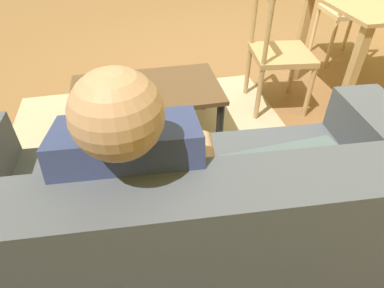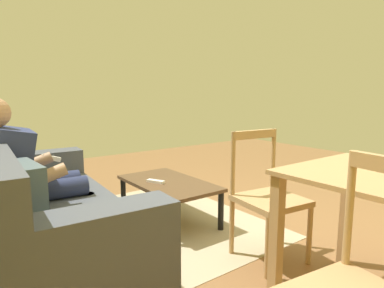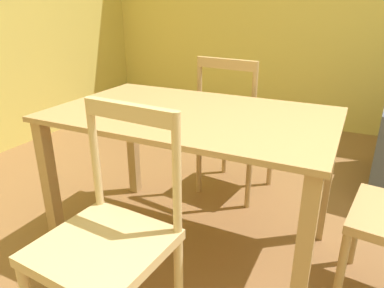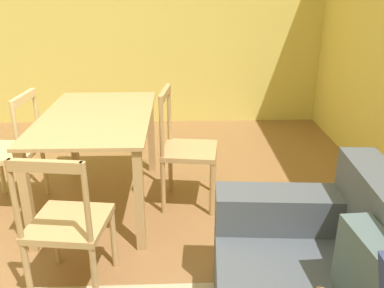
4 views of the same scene
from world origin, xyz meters
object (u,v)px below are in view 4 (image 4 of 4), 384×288
(dining_chair_facing_couch, at_px, (67,224))
(dining_table, at_px, (97,129))
(dining_chair_near_wall, at_px, (186,150))
(dining_chair_by_doorway, at_px, (12,152))

(dining_chair_facing_couch, bearing_deg, dining_table, 179.78)
(dining_chair_near_wall, distance_m, dining_chair_by_doorway, 1.37)
(dining_chair_near_wall, relative_size, dining_chair_facing_couch, 1.05)
(dining_table, distance_m, dining_chair_facing_couch, 1.03)
(dining_chair_near_wall, xyz_separation_m, dining_chair_facing_couch, (1.01, -0.69, -0.03))
(dining_chair_facing_couch, bearing_deg, dining_chair_by_doorway, -145.92)
(dining_chair_near_wall, distance_m, dining_chair_facing_couch, 1.23)
(dining_table, height_order, dining_chair_facing_couch, dining_chair_facing_couch)
(dining_chair_facing_couch, distance_m, dining_chair_by_doorway, 1.22)
(dining_chair_near_wall, bearing_deg, dining_chair_facing_couch, -34.19)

